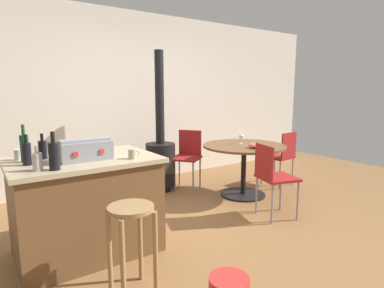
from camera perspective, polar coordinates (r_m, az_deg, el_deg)
ground_plane at (r=3.66m, az=5.06°, el=-14.45°), size 8.80×8.80×0.00m
back_wall at (r=5.29m, az=-10.81°, el=7.88°), size 8.00×0.10×2.70m
kitchen_island at (r=3.15m, az=-18.26°, el=-10.25°), size 1.26×0.88×0.89m
wooden_stool at (r=2.43m, az=-10.69°, el=-14.83°), size 0.33×0.33×0.67m
dining_table at (r=4.58m, az=9.19°, el=-2.22°), size 1.15×1.15×0.73m
folding_chair_near at (r=3.85m, az=14.07°, el=-5.25°), size 0.50×0.50×0.88m
folding_chair_far at (r=5.19m, az=15.62°, el=-1.76°), size 0.44×0.44×0.85m
folding_chair_left at (r=4.87m, az=-0.81°, el=-1.84°), size 0.56×0.56×0.88m
wood_stove at (r=4.82m, az=-5.60°, el=-2.22°), size 0.44×0.45×2.05m
toolbox at (r=2.93m, az=-18.41°, el=-1.02°), size 0.44×0.22×0.19m
bottle_0 at (r=2.91m, az=-27.25°, el=-1.48°), size 0.07×0.07×0.25m
bottle_1 at (r=2.64m, az=-23.28°, el=-1.84°), size 0.08×0.08×0.29m
bottle_2 at (r=3.04m, az=-27.56°, el=-0.58°), size 0.07×0.07×0.32m
bottle_3 at (r=2.68m, az=-25.75°, el=-2.78°), size 0.07×0.07×0.19m
bottle_4 at (r=3.11m, az=-24.95°, el=-0.84°), size 0.07×0.07×0.23m
cup_0 at (r=3.17m, az=-28.34°, el=-1.66°), size 0.11×0.07×0.09m
cup_1 at (r=2.89m, az=-10.49°, el=-1.73°), size 0.11×0.07×0.09m
wine_glass at (r=4.61m, az=8.71°, el=1.32°), size 0.07×0.07×0.14m
serving_bowl at (r=4.33m, az=11.14°, el=-0.24°), size 0.18×0.18×0.07m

